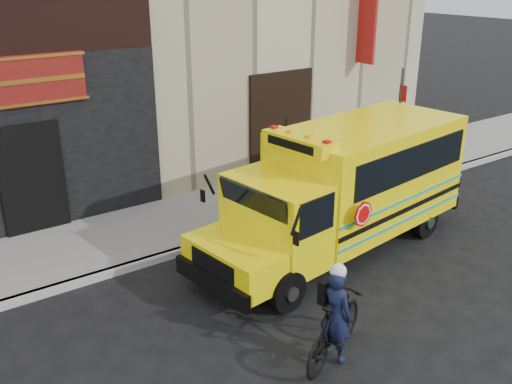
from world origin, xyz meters
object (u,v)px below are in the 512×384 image
Objects in this scene: cyclist at (335,318)px; school_bus at (347,184)px; bicycle at (335,327)px; sign_pole at (398,126)px.

school_bus is at bearing -58.32° from cyclist.
bicycle is 1.19× the size of cyclist.
sign_pole is at bearing -76.94° from bicycle.
school_bus is 3.74× the size of bicycle.
cyclist is (-6.45, -4.63, -1.09)m from sign_pole.
bicycle is (-2.90, -2.84, -0.94)m from school_bus.
sign_pole reaches higher than cyclist.
bicycle is at bearing -55.48° from cyclist.
bicycle is at bearing -144.46° from sign_pole.
sign_pole is 7.98m from bicycle.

